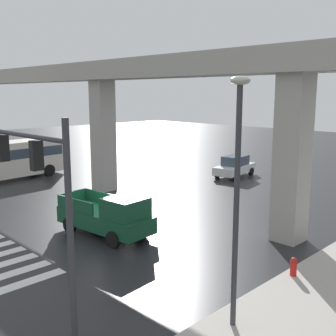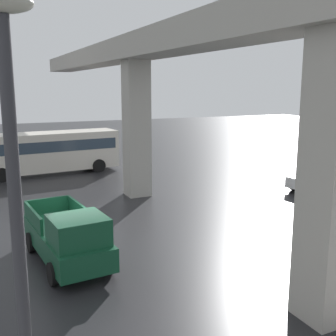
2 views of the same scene
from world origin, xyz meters
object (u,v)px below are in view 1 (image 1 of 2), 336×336
at_px(sedan_white, 235,166).
at_px(traffic_signal_mast, 6,161).
at_px(pickup_truck, 109,216).
at_px(fire_hydrant, 293,268).
at_px(street_lamp_near_corner, 237,176).

distance_m(sedan_white, traffic_signal_mast, 23.50).
bearing_deg(pickup_truck, sedan_white, 105.25).
relative_size(sedan_white, traffic_signal_mast, 0.42).
bearing_deg(fire_hydrant, pickup_truck, -166.98).
distance_m(pickup_truck, sedan_white, 16.67).
bearing_deg(traffic_signal_mast, sedan_white, 107.97).
height_order(pickup_truck, traffic_signal_mast, traffic_signal_mast).
xyz_separation_m(pickup_truck, street_lamp_near_corner, (8.99, -2.27, 3.57)).
bearing_deg(pickup_truck, street_lamp_near_corner, -14.16).
height_order(street_lamp_near_corner, fire_hydrant, street_lamp_near_corner).
distance_m(sedan_white, fire_hydrant, 19.16).
bearing_deg(pickup_truck, traffic_signal_mast, -65.13).
bearing_deg(street_lamp_near_corner, sedan_white, 126.09).
bearing_deg(traffic_signal_mast, street_lamp_near_corner, 30.74).
distance_m(street_lamp_near_corner, fire_hydrant, 5.94).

